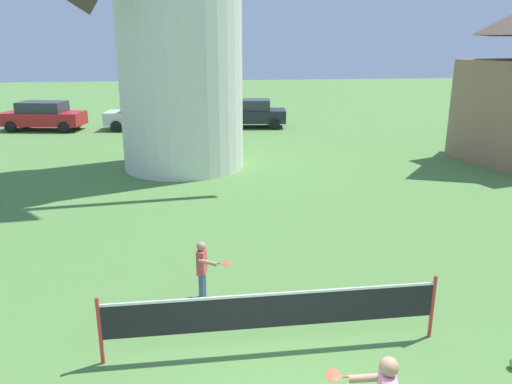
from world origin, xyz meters
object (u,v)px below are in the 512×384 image
player_far (203,267)px  tennis_net (274,311)px  parked_car_black (250,113)px  parked_car_silver (147,115)px  parked_car_red (43,115)px

player_far → tennis_net: bearing=-60.1°
tennis_net → parked_car_black: (2.28, 21.30, 0.12)m
player_far → parked_car_black: 19.80m
parked_car_silver → player_far: bearing=-82.9°
tennis_net → player_far: size_ratio=4.60×
parked_car_red → parked_car_silver: (5.61, -0.51, 0.00)m
player_far → parked_car_silver: 19.69m
parked_car_red → parked_car_black: (11.36, -0.52, -0.00)m
player_far → parked_car_black: bearing=80.4°
tennis_net → parked_car_silver: 21.60m
tennis_net → parked_car_black: 21.42m
player_far → parked_car_red: size_ratio=0.25×
parked_car_red → parked_car_black: 11.37m
tennis_net → parked_car_red: size_ratio=1.16×
tennis_net → parked_car_silver: parked_car_silver is taller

